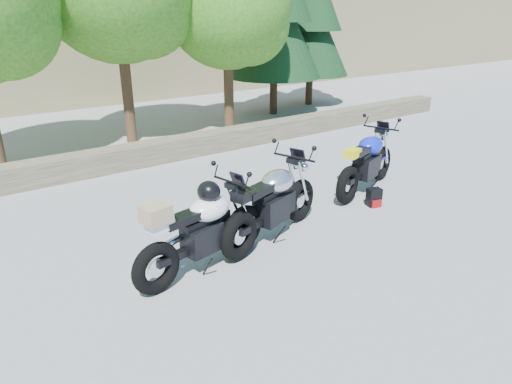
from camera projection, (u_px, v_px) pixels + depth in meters
ground at (286, 266)px, 6.39m from camera, size 90.00×90.00×0.00m
stone_wall at (133, 156)px, 10.43m from camera, size 22.00×0.55×0.50m
tree_decid_right at (231, 5)px, 12.35m from camera, size 3.54×3.54×5.41m
conifer_near at (275, 0)px, 14.60m from camera, size 3.17×3.17×7.06m
conifer_far at (312, 13)px, 16.40m from camera, size 2.82×2.82×6.27m
silver_bike at (273, 203)px, 6.99m from camera, size 2.32×0.98×1.19m
white_bike at (202, 229)px, 6.10m from camera, size 2.25×0.77×1.25m
blue_bike at (367, 163)px, 8.90m from camera, size 2.28×0.97×1.17m
backpack at (374, 198)px, 8.32m from camera, size 0.29×0.26×0.33m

